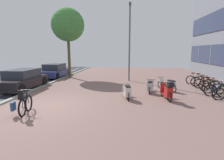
% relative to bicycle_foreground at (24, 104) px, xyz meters
% --- Properties ---
extents(ground, '(21.00, 40.00, 0.13)m').
position_rel_bicycle_foreground_xyz_m(ground, '(1.88, 0.91, -0.42)').
color(ground, black).
extents(bicycle_foreground, '(0.59, 1.38, 1.10)m').
position_rel_bicycle_foreground_xyz_m(bicycle_foreground, '(0.00, 0.00, 0.00)').
color(bicycle_foreground, black).
rests_on(bicycle_foreground, ground).
extents(bicycle_rack_01, '(1.35, 0.49, 1.00)m').
position_rel_bicycle_foreground_xyz_m(bicycle_rack_01, '(9.28, 3.69, -0.05)').
color(bicycle_rack_01, black).
rests_on(bicycle_rack_01, ground).
extents(bicycle_rack_02, '(1.26, 0.49, 0.95)m').
position_rel_bicycle_foreground_xyz_m(bicycle_rack_02, '(9.41, 4.44, -0.06)').
color(bicycle_rack_02, black).
rests_on(bicycle_rack_02, ground).
extents(bicycle_rack_03, '(1.31, 0.49, 0.98)m').
position_rel_bicycle_foreground_xyz_m(bicycle_rack_03, '(9.53, 5.18, -0.05)').
color(bicycle_rack_03, black).
rests_on(bicycle_rack_03, ground).
extents(bicycle_rack_04, '(1.35, 0.48, 0.98)m').
position_rel_bicycle_foreground_xyz_m(bicycle_rack_04, '(9.47, 5.93, -0.05)').
color(bicycle_rack_04, black).
rests_on(bicycle_rack_04, ground).
extents(bicycle_rack_05, '(1.40, 0.48, 1.02)m').
position_rel_bicycle_foreground_xyz_m(bicycle_rack_05, '(9.51, 6.68, -0.04)').
color(bicycle_rack_05, black).
rests_on(bicycle_rack_05, ground).
extents(bicycle_rack_06, '(1.31, 0.48, 0.98)m').
position_rel_bicycle_foreground_xyz_m(bicycle_rack_06, '(9.39, 7.42, -0.05)').
color(bicycle_rack_06, black).
rests_on(bicycle_rack_06, ground).
extents(scooter_near, '(0.56, 1.72, 1.07)m').
position_rel_bicycle_foreground_xyz_m(scooter_near, '(6.33, 2.72, 0.08)').
color(scooter_near, black).
rests_on(scooter_near, ground).
extents(scooter_mid, '(0.60, 1.62, 0.78)m').
position_rel_bicycle_foreground_xyz_m(scooter_mid, '(4.21, 2.73, 0.00)').
color(scooter_mid, black).
rests_on(scooter_mid, ground).
extents(scooter_far, '(0.63, 1.63, 0.77)m').
position_rel_bicycle_foreground_xyz_m(scooter_far, '(5.61, 4.29, -0.00)').
color(scooter_far, black).
rests_on(scooter_far, ground).
extents(scooter_extra, '(0.98, 1.66, 0.83)m').
position_rel_bicycle_foreground_xyz_m(scooter_extra, '(6.85, 4.94, 0.01)').
color(scooter_extra, black).
rests_on(scooter_extra, ground).
extents(parked_car_near, '(1.95, 3.90, 1.33)m').
position_rel_bicycle_foreground_xyz_m(parked_car_near, '(-2.97, 4.54, 0.24)').
color(parked_car_near, black).
rests_on(parked_car_near, ground).
extents(parked_car_far, '(1.97, 4.15, 1.32)m').
position_rel_bicycle_foreground_xyz_m(parked_car_far, '(-3.06, 10.04, 0.22)').
color(parked_car_far, navy).
rests_on(parked_car_far, ground).
extents(lamp_post, '(0.20, 0.52, 6.44)m').
position_rel_bicycle_foreground_xyz_m(lamp_post, '(4.28, 8.58, 3.15)').
color(lamp_post, slate).
rests_on(lamp_post, ground).
extents(street_tree, '(3.07, 3.07, 6.51)m').
position_rel_bicycle_foreground_xyz_m(street_tree, '(-1.51, 9.95, 4.55)').
color(street_tree, brown).
rests_on(street_tree, ground).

